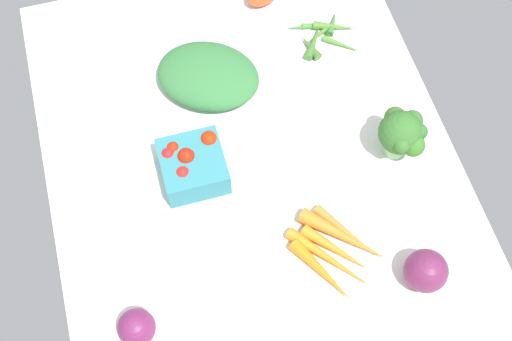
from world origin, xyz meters
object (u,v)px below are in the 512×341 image
Objects in this scene: broccoli_head at (402,133)px; red_onion_near_basket at (137,328)px; okra_pile at (322,34)px; berry_basket at (193,165)px; red_onion_center at (426,271)px; carrot_bunch at (336,249)px; leafy_greens_clump at (208,76)px.

red_onion_near_basket is at bearing -68.73° from broccoli_head.
berry_basket reaches higher than okra_pile.
broccoli_head is at bearing 169.20° from red_onion_center.
berry_basket is (-21.83, -20.55, 2.17)cm from carrot_bunch.
okra_pile is 1.36× the size of broccoli_head.
broccoli_head is 38.62cm from berry_basket.
red_onion_center is at bearing 56.38° from carrot_bunch.
leafy_greens_clump reaches higher than okra_pile.
berry_basket reaches higher than red_onion_near_basket.
red_onion_near_basket reaches higher than leafy_greens_clump.
okra_pile is at bearing 101.62° from leafy_greens_clump.
broccoli_head is 0.59× the size of carrot_bunch.
red_onion_near_basket is 36.48cm from carrot_bunch.
broccoli_head is (29.52, 5.06, 6.01)cm from okra_pile.
leafy_greens_clump is at bearing 158.17° from berry_basket.
broccoli_head is at bearing 111.27° from red_onion_near_basket.
red_onion_center is at bearing 27.84° from leafy_greens_clump.
carrot_bunch is at bearing 97.38° from red_onion_near_basket.
red_onion_near_basket is 0.57× the size of broccoli_head.
leafy_greens_clump is 50.69cm from red_onion_near_basket.
broccoli_head is 1.49× the size of red_onion_center.
berry_basket is (-26.51, 15.58, 0.25)cm from red_onion_near_basket.
red_onion_center is at bearing -10.80° from broccoli_head.
broccoli_head reaches higher than red_onion_center.
carrot_bunch is at bearing -123.62° from red_onion_center.
okra_pile is 26.15cm from leafy_greens_clump.
red_onion_center is 45.08cm from berry_basket.
okra_pile is at bearing -179.63° from red_onion_center.
broccoli_head is 25.34cm from red_onion_center.
berry_basket is (23.89, -32.99, 2.60)cm from okra_pile.
red_onion_center is at bearing 0.37° from okra_pile.
leafy_greens_clump reaches higher than carrot_bunch.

